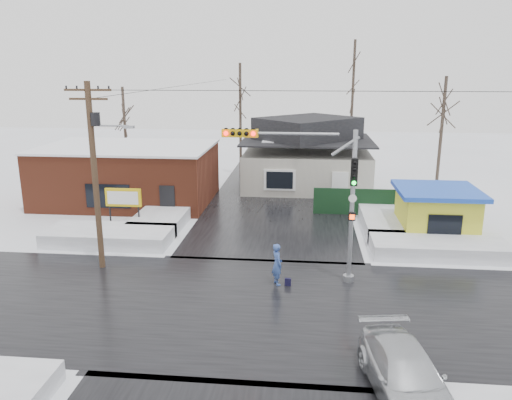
# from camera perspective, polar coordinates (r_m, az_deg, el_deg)

# --- Properties ---
(ground) EXTENTS (120.00, 120.00, 0.00)m
(ground) POSITION_cam_1_polar(r_m,az_deg,el_deg) (21.06, -0.02, -12.15)
(ground) COLOR white
(ground) RESTS_ON ground
(road_ns) EXTENTS (10.00, 120.00, 0.02)m
(road_ns) POSITION_cam_1_polar(r_m,az_deg,el_deg) (21.05, -0.02, -12.12)
(road_ns) COLOR black
(road_ns) RESTS_ON ground
(road_ew) EXTENTS (120.00, 10.00, 0.02)m
(road_ew) POSITION_cam_1_polar(r_m,az_deg,el_deg) (21.05, -0.02, -12.12)
(road_ew) COLOR black
(road_ew) RESTS_ON ground
(snowbank_nw) EXTENTS (7.00, 3.00, 0.80)m
(snowbank_nw) POSITION_cam_1_polar(r_m,az_deg,el_deg) (29.34, -16.40, -3.96)
(snowbank_nw) COLOR white
(snowbank_nw) RESTS_ON ground
(snowbank_ne) EXTENTS (7.00, 3.00, 0.80)m
(snowbank_ne) POSITION_cam_1_polar(r_m,az_deg,el_deg) (28.17, 20.11, -5.07)
(snowbank_ne) COLOR white
(snowbank_ne) RESTS_ON ground
(snowbank_nside_w) EXTENTS (3.00, 8.00, 0.80)m
(snowbank_nside_w) POSITION_cam_1_polar(r_m,az_deg,el_deg) (33.21, -10.02, -1.38)
(snowbank_nside_w) COLOR white
(snowbank_nside_w) RESTS_ON ground
(snowbank_nside_e) EXTENTS (3.00, 8.00, 0.80)m
(snowbank_nside_e) POSITION_cam_1_polar(r_m,az_deg,el_deg) (32.41, 14.58, -2.05)
(snowbank_nside_e) COLOR white
(snowbank_nside_e) RESTS_ON ground
(traffic_signal) EXTENTS (6.05, 0.68, 7.00)m
(traffic_signal) POSITION_cam_1_polar(r_m,az_deg,el_deg) (22.22, 7.01, 1.68)
(traffic_signal) COLOR gray
(traffic_signal) RESTS_ON ground
(utility_pole) EXTENTS (3.15, 0.44, 9.00)m
(utility_pole) POSITION_cam_1_polar(r_m,az_deg,el_deg) (24.64, -17.87, 3.74)
(utility_pole) COLOR #382619
(utility_pole) RESTS_ON ground
(brick_building) EXTENTS (12.20, 8.20, 4.12)m
(brick_building) POSITION_cam_1_polar(r_m,az_deg,el_deg) (37.72, -14.38, 2.95)
(brick_building) COLOR brown
(brick_building) RESTS_ON ground
(marquee_sign) EXTENTS (2.20, 0.21, 2.55)m
(marquee_sign) POSITION_cam_1_polar(r_m,az_deg,el_deg) (31.14, -14.92, 0.15)
(marquee_sign) COLOR black
(marquee_sign) RESTS_ON ground
(house) EXTENTS (10.40, 8.40, 5.76)m
(house) POSITION_cam_1_polar(r_m,az_deg,el_deg) (41.25, 5.83, 5.10)
(house) COLOR beige
(house) RESTS_ON ground
(kiosk) EXTENTS (4.60, 4.60, 2.88)m
(kiosk) POSITION_cam_1_polar(r_m,az_deg,el_deg) (30.74, 19.86, -1.32)
(kiosk) COLOR gold
(kiosk) RESTS_ON ground
(fence) EXTENTS (8.00, 0.12, 1.80)m
(fence) POSITION_cam_1_polar(r_m,az_deg,el_deg) (34.11, 13.31, -0.26)
(fence) COLOR black
(fence) RESTS_ON ground
(tree_far_left) EXTENTS (3.00, 3.00, 10.00)m
(tree_far_left) POSITION_cam_1_polar(r_m,az_deg,el_deg) (45.08, -1.82, 12.81)
(tree_far_left) COLOR #332821
(tree_far_left) RESTS_ON ground
(tree_far_mid) EXTENTS (3.00, 3.00, 12.00)m
(tree_far_mid) POSITION_cam_1_polar(r_m,az_deg,el_deg) (46.85, 11.13, 14.57)
(tree_far_mid) COLOR #332821
(tree_far_mid) RESTS_ON ground
(tree_far_right) EXTENTS (3.00, 3.00, 9.00)m
(tree_far_right) POSITION_cam_1_polar(r_m,az_deg,el_deg) (40.04, 20.71, 10.48)
(tree_far_right) COLOR #332821
(tree_far_right) RESTS_ON ground
(tree_far_west) EXTENTS (3.00, 3.00, 8.00)m
(tree_far_west) POSITION_cam_1_polar(r_m,az_deg,el_deg) (45.64, -14.91, 10.35)
(tree_far_west) COLOR #332821
(tree_far_west) RESTS_ON ground
(pedestrian) EXTENTS (0.71, 0.83, 1.94)m
(pedestrian) POSITION_cam_1_polar(r_m,az_deg,el_deg) (22.73, 2.43, -7.38)
(pedestrian) COLOR #38559E
(pedestrian) RESTS_ON ground
(car) EXTENTS (2.76, 5.22, 1.44)m
(car) POSITION_cam_1_polar(r_m,az_deg,el_deg) (16.31, 16.76, -18.68)
(car) COLOR silver
(car) RESTS_ON ground
(shopping_bag) EXTENTS (0.29, 0.14, 0.35)m
(shopping_bag) POSITION_cam_1_polar(r_m,az_deg,el_deg) (22.89, 3.66, -9.38)
(shopping_bag) COLOR black
(shopping_bag) RESTS_ON ground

